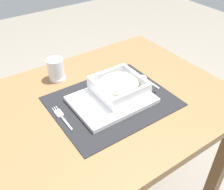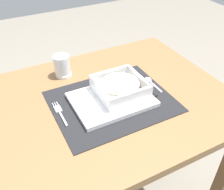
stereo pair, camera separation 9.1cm
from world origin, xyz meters
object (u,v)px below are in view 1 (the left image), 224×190
(butter_knife, at_px, (144,85))
(condiment_saucer, at_px, (58,77))
(fork, at_px, (61,116))
(spoon, at_px, (145,78))
(porridge_bowl, at_px, (119,87))
(drinking_glass, at_px, (56,70))
(dining_table, at_px, (105,122))

(butter_knife, bearing_deg, condiment_saucer, 136.24)
(fork, relative_size, condiment_saucer, 2.20)
(spoon, bearing_deg, porridge_bowl, -173.93)
(fork, xyz_separation_m, spoon, (0.38, 0.01, 0.00))
(spoon, height_order, drinking_glass, drinking_glass)
(fork, relative_size, butter_knife, 0.99)
(condiment_saucer, bearing_deg, drinking_glass, 114.93)
(drinking_glass, bearing_deg, porridge_bowl, -59.82)
(porridge_bowl, bearing_deg, drinking_glass, 120.18)
(porridge_bowl, xyz_separation_m, butter_knife, (0.12, -0.01, -0.04))
(porridge_bowl, bearing_deg, fork, 175.62)
(fork, bearing_deg, porridge_bowl, -7.08)
(porridge_bowl, bearing_deg, condiment_saucer, 120.30)
(spoon, bearing_deg, dining_table, 179.63)
(dining_table, xyz_separation_m, drinking_glass, (-0.08, 0.22, 0.15))
(porridge_bowl, distance_m, fork, 0.23)
(butter_knife, relative_size, condiment_saucer, 2.23)
(dining_table, bearing_deg, porridge_bowl, -14.32)
(fork, bearing_deg, dining_table, -3.93)
(fork, relative_size, drinking_glass, 1.47)
(spoon, relative_size, butter_knife, 0.80)
(porridge_bowl, height_order, spoon, porridge_bowl)
(porridge_bowl, bearing_deg, dining_table, 165.68)
(porridge_bowl, xyz_separation_m, spoon, (0.15, 0.03, -0.03))
(butter_knife, xyz_separation_m, condiment_saucer, (-0.25, 0.24, 0.00))
(dining_table, bearing_deg, fork, 178.77)
(butter_knife, bearing_deg, porridge_bowl, 176.42)
(spoon, bearing_deg, condiment_saucer, 140.31)
(dining_table, relative_size, condiment_saucer, 15.22)
(porridge_bowl, relative_size, fork, 1.25)
(butter_knife, height_order, condiment_saucer, condiment_saucer)
(spoon, distance_m, butter_knife, 0.05)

